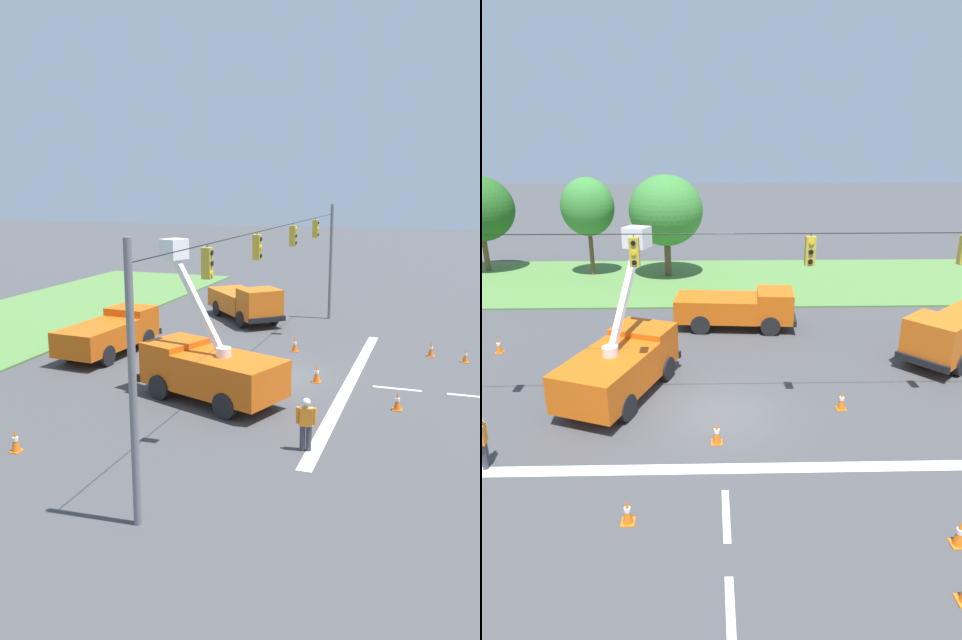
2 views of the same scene
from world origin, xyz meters
The scene contains 15 objects.
ground_plane centered at (0.00, 0.00, 0.00)m, with size 200.00×200.00×0.00m, color #424244.
grass_verge centered at (0.00, 18.00, 0.05)m, with size 56.00×12.00×0.10m, color #517F3D.
lane_markings centered at (0.00, -4.79, 0.00)m, with size 17.60×15.25×0.01m.
signal_gantry centered at (0.00, 0.00, 4.58)m, with size 26.20×0.33×7.20m.
tree_west centered at (-8.98, 19.79, 4.95)m, with size 3.73×3.29×7.01m.
tree_centre centered at (-3.44, 19.28, 4.76)m, with size 5.14×5.18×7.20m.
utility_truck_bucket_lift centered at (-3.85, 1.62, 1.36)m, with size 4.38×6.44×6.28m.
utility_truck_support_near centered at (1.05, 8.85, 1.13)m, with size 6.44×2.85×2.07m.
utility_truck_support_far centered at (10.71, 4.85, 1.18)m, with size 6.52×6.24×2.30m.
road_worker centered at (-7.30, -3.02, 1.00)m, with size 0.29×0.64×1.77m.
traffic_cone_foreground_right centered at (-10.34, 5.74, 0.37)m, with size 0.36×0.36×0.76m.
traffic_cone_mid_left centered at (-2.58, -5.52, 0.36)m, with size 0.36×0.36×0.73m.
traffic_cone_mid_right centered at (-0.20, -1.92, 0.39)m, with size 0.36×0.36×0.79m.
traffic_cone_near_bucket centered at (4.46, 0.17, 0.37)m, with size 0.36×0.36×0.75m.
traffic_cone_lane_edge_a centered at (5.72, -6.47, 0.36)m, with size 0.36×0.36×0.73m.
Camera 2 is at (-0.36, -16.05, 9.48)m, focal length 28.00 mm.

